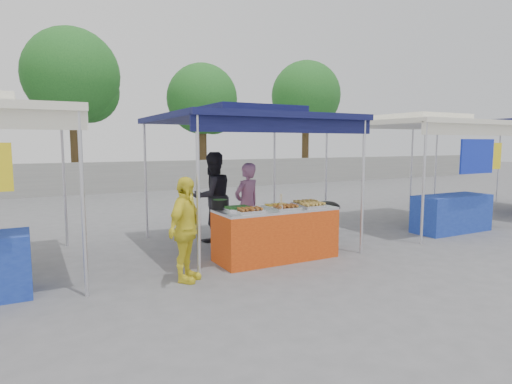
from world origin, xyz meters
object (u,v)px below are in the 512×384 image
wok_burner (327,219)px  helper_man (213,197)px  vendor_woman (247,205)px  customer_person (185,230)px  cooking_pot (220,204)px  vendor_table (276,234)px

wok_burner → helper_man: 2.24m
vendor_woman → helper_man: size_ratio=0.89×
vendor_woman → helper_man: bearing=-78.2°
helper_man → customer_person: (-1.28, -2.12, -0.14)m
cooking_pot → vendor_table: bearing=-22.1°
wok_burner → customer_person: 3.19m
wok_burner → helper_man: (-1.80, 1.29, 0.38)m
wok_burner → customer_person: (-3.07, -0.83, 0.24)m
cooking_pot → wok_burner: (2.23, 0.08, -0.43)m
wok_burner → cooking_pot: bearing=-158.9°
cooking_pot → helper_man: helper_man is taller
cooking_pot → wok_burner: bearing=1.9°
wok_burner → vendor_woman: 1.54m
wok_burner → customer_person: size_ratio=0.57×
vendor_woman → helper_man: helper_man is taller
vendor_table → cooking_pot: (-0.86, 0.35, 0.50)m
cooking_pot → helper_man: size_ratio=0.15×
helper_man → customer_person: size_ratio=1.19×
vendor_woman → vendor_table: bearing=73.6°
vendor_table → cooking_pot: size_ratio=7.42×
wok_burner → vendor_woman: vendor_woman is taller
cooking_pot → helper_man: (0.43, 1.36, -0.05)m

